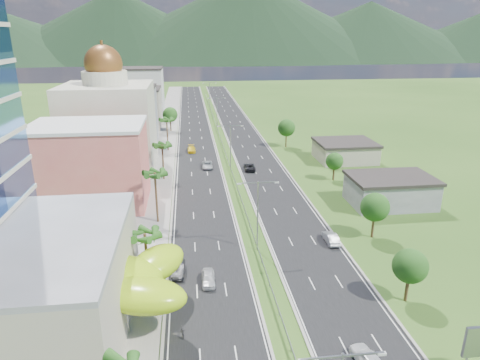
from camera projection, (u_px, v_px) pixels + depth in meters
name	position (u px, v px, depth m)	size (l,w,h in m)	color
ground	(269.00, 287.00, 55.30)	(500.00, 500.00, 0.00)	#2D5119
road_left	(195.00, 134.00, 138.90)	(11.00, 260.00, 0.04)	black
road_right	(241.00, 133.00, 140.62)	(11.00, 260.00, 0.04)	black
sidewalk_left	(166.00, 135.00, 137.81)	(7.00, 260.00, 0.12)	gray
median_guardrail	(223.00, 145.00, 122.66)	(0.10, 216.06, 0.76)	gray
streetlight_median_b	(258.00, 209.00, 62.49)	(6.04, 0.25, 11.00)	gray
streetlight_median_c	(230.00, 143.00, 100.03)	(6.04, 0.25, 11.00)	gray
streetlight_median_d	(217.00, 110.00, 142.26)	(6.04, 0.25, 11.00)	gray
streetlight_median_e	(210.00, 92.00, 184.49)	(6.04, 0.25, 11.00)	gray
lime_canopy	(101.00, 280.00, 47.63)	(18.00, 15.00, 7.40)	#98C613
pink_shophouse	(91.00, 166.00, 79.69)	(20.00, 15.00, 15.00)	#D95E59
domed_building	(109.00, 122.00, 100.02)	(20.00, 20.00, 28.70)	beige
midrise_grey	(128.00, 116.00, 124.69)	(16.00, 15.00, 16.00)	gray
midrise_beige	(137.00, 109.00, 145.83)	(16.00, 15.00, 13.00)	#B2A892
midrise_white	(142.00, 93.00, 166.60)	(16.00, 15.00, 18.00)	silver
shed_near	(390.00, 192.00, 81.15)	(15.00, 10.00, 5.00)	gray
shed_far	(345.00, 152.00, 109.63)	(14.00, 12.00, 4.40)	#B2A892
palm_tree_b	(145.00, 237.00, 53.10)	(3.60, 3.60, 8.10)	#47301C
palm_tree_c	(155.00, 176.00, 71.41)	(3.60, 3.60, 9.60)	#47301C
palm_tree_d	(162.00, 147.00, 93.30)	(3.60, 3.60, 8.60)	#47301C
palm_tree_e	(167.00, 121.00, 116.52)	(3.60, 3.60, 9.40)	#47301C
leafy_tree_lfar	(170.00, 115.00, 140.87)	(4.90, 4.90, 8.05)	#47301C
leafy_tree_ra	(410.00, 266.00, 50.88)	(4.20, 4.20, 6.90)	#47301C
leafy_tree_rb	(375.00, 207.00, 67.04)	(4.55, 4.55, 7.47)	#47301C
leafy_tree_rc	(335.00, 161.00, 93.93)	(3.85, 3.85, 6.33)	#47301C
leafy_tree_rd	(286.00, 128.00, 121.23)	(4.90, 4.90, 8.05)	#47301C
mountain_ridge	(248.00, 62.00, 484.49)	(860.00, 140.00, 90.00)	black
car_white_near_left	(208.00, 278.00, 55.80)	(1.73, 4.29, 1.46)	silver
car_dark_left	(178.00, 269.00, 57.87)	(1.57, 4.51, 1.49)	black
car_silver_mid_left	(207.00, 165.00, 103.62)	(2.44, 5.28, 1.47)	#A8ACB0
car_yellow_far_left	(191.00, 149.00, 117.70)	(2.11, 5.20, 1.51)	gold
car_white_near_right	(369.00, 359.00, 41.78)	(1.97, 4.90, 1.67)	white
car_silver_right	(331.00, 238.00, 66.64)	(1.65, 4.74, 1.56)	#9C9EA4
car_dark_far_right	(250.00, 167.00, 102.16)	(2.47, 5.35, 1.49)	black
motorcycle	(183.00, 330.00, 46.21)	(0.57, 1.89, 1.21)	black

